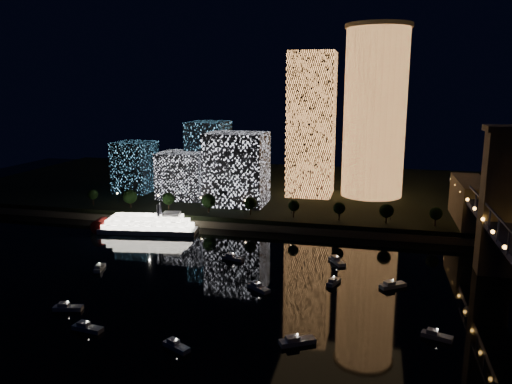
% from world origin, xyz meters
% --- Properties ---
extents(ground, '(520.00, 520.00, 0.00)m').
position_xyz_m(ground, '(0.00, 0.00, 0.00)').
color(ground, black).
rests_on(ground, ground).
extents(far_bank, '(420.00, 160.00, 5.00)m').
position_xyz_m(far_bank, '(0.00, 160.00, 2.50)').
color(far_bank, black).
rests_on(far_bank, ground).
extents(seawall, '(420.00, 6.00, 3.00)m').
position_xyz_m(seawall, '(0.00, 82.00, 1.50)').
color(seawall, '#6B5E4C').
rests_on(seawall, ground).
extents(tower_cylindrical, '(34.00, 34.00, 88.38)m').
position_xyz_m(tower_cylindrical, '(22.75, 144.47, 49.31)').
color(tower_cylindrical, '#FF9F51').
rests_on(tower_cylindrical, far_bank).
extents(tower_rectangular, '(23.63, 23.63, 75.18)m').
position_xyz_m(tower_rectangular, '(-9.52, 138.94, 42.59)').
color(tower_rectangular, '#FF9F51').
rests_on(tower_rectangular, far_bank).
extents(midrise_blocks, '(87.90, 48.18, 38.89)m').
position_xyz_m(midrise_blocks, '(-65.06, 119.23, 21.47)').
color(midrise_blocks, white).
rests_on(midrise_blocks, far_bank).
extents(riverboat, '(46.50, 15.75, 13.76)m').
position_xyz_m(riverboat, '(-72.27, 65.76, 3.53)').
color(riverboat, silver).
rests_on(riverboat, ground).
extents(motorboats, '(114.42, 77.38, 2.78)m').
position_xyz_m(motorboats, '(-9.62, 10.15, 0.81)').
color(motorboats, silver).
rests_on(motorboats, ground).
extents(esplanade_trees, '(165.31, 6.98, 8.99)m').
position_xyz_m(esplanade_trees, '(-35.50, 88.00, 10.47)').
color(esplanade_trees, black).
rests_on(esplanade_trees, far_bank).
extents(street_lamps, '(132.70, 0.70, 5.65)m').
position_xyz_m(street_lamps, '(-34.00, 94.00, 9.02)').
color(street_lamps, black).
rests_on(street_lamps, far_bank).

